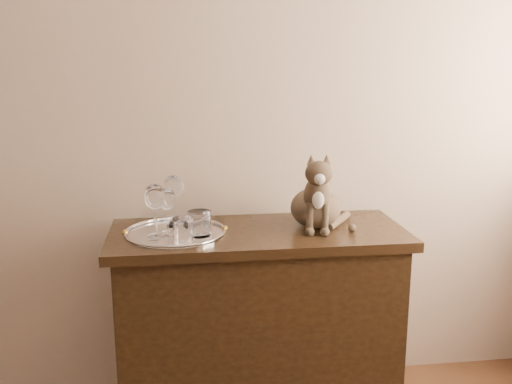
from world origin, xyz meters
TOP-DOWN VIEW (x-y plane):
  - wall_back at (0.00, 2.25)m, footprint 4.00×0.10m
  - sideboard at (0.60, 1.94)m, footprint 1.20×0.50m
  - tray at (0.27, 1.92)m, footprint 0.40×0.40m
  - wine_glass_b at (0.26, 2.04)m, footprint 0.08×0.08m
  - wine_glass_c at (0.19, 1.88)m, footprint 0.08×0.08m
  - wine_glass_d at (0.24, 1.92)m, footprint 0.07×0.07m
  - tumbler_a at (0.36, 1.87)m, footprint 0.09×0.09m
  - tumbler_b at (0.30, 1.83)m, footprint 0.08×0.08m
  - tumbler_c at (0.35, 1.92)m, footprint 0.08×0.08m
  - cat at (0.84, 1.96)m, footprint 0.36×0.34m

SIDE VIEW (x-z plane):
  - sideboard at x=0.60m, z-range 0.00..0.85m
  - tray at x=0.27m, z-range 0.85..0.86m
  - tumbler_c at x=0.35m, z-range 0.86..0.94m
  - tumbler_b at x=0.30m, z-range 0.86..0.94m
  - tumbler_a at x=0.36m, z-range 0.86..0.96m
  - wine_glass_d at x=0.24m, z-range 0.86..1.04m
  - wine_glass_b at x=0.26m, z-range 0.86..1.07m
  - wine_glass_c at x=0.19m, z-range 0.86..1.07m
  - cat at x=0.84m, z-range 0.85..1.17m
  - wall_back at x=0.00m, z-range 0.00..2.70m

